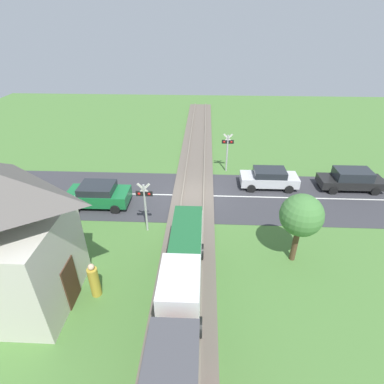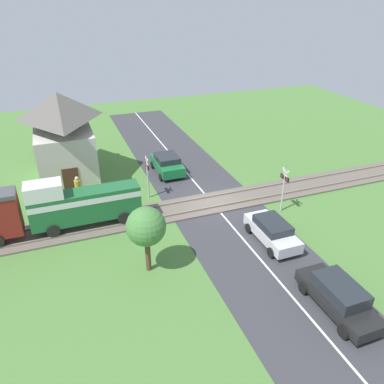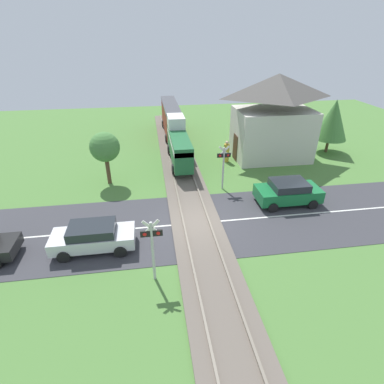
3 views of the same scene
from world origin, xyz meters
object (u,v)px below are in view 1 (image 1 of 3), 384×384
at_px(train, 174,370).
at_px(pedestrian_by_station, 94,281).
at_px(car_far_side, 98,194).
at_px(crossing_signal_west_approach, 227,148).
at_px(car_behind_queue, 351,179).
at_px(crossing_signal_east_approach, 145,201).
at_px(car_near_crossing, 269,178).

distance_m(train, pedestrian_by_station, 5.81).
height_order(car_far_side, pedestrian_by_station, pedestrian_by_station).
bearing_deg(pedestrian_by_station, car_far_side, -73.57).
bearing_deg(crossing_signal_west_approach, pedestrian_by_station, 63.08).
distance_m(car_behind_queue, crossing_signal_west_approach, 9.02).
bearing_deg(car_far_side, train, 117.94).
xyz_separation_m(car_far_side, pedestrian_by_station, (-2.11, 7.15, 0.01)).
bearing_deg(car_far_side, crossing_signal_west_approach, -147.64).
relative_size(crossing_signal_west_approach, crossing_signal_east_approach, 1.00).
xyz_separation_m(car_near_crossing, car_behind_queue, (-5.72, -0.00, 0.03)).
xyz_separation_m(train, crossing_signal_west_approach, (-2.46, -16.68, 0.12)).
relative_size(car_far_side, crossing_signal_east_approach, 1.26).
distance_m(car_far_side, car_behind_queue, 17.29).
bearing_deg(car_far_side, crossing_signal_east_approach, 145.05).
bearing_deg(train, car_behind_queue, -127.86).
bearing_deg(crossing_signal_east_approach, crossing_signal_west_approach, -122.06).
bearing_deg(train, car_near_crossing, -110.55).
xyz_separation_m(car_behind_queue, pedestrian_by_station, (14.94, 10.03, 0.03)).
bearing_deg(train, crossing_signal_west_approach, -98.37).
bearing_deg(train, crossing_signal_east_approach, -74.48).
relative_size(car_near_crossing, car_far_side, 1.03).
relative_size(car_near_crossing, crossing_signal_east_approach, 1.29).
height_order(car_far_side, car_behind_queue, car_far_side).
height_order(car_near_crossing, car_far_side, car_far_side).
distance_m(train, car_far_side, 12.86).
relative_size(crossing_signal_east_approach, pedestrian_by_station, 1.75).
height_order(crossing_signal_west_approach, pedestrian_by_station, crossing_signal_west_approach).
xyz_separation_m(car_near_crossing, crossing_signal_east_approach, (7.78, 5.36, 1.24)).
height_order(car_near_crossing, car_behind_queue, car_behind_queue).
distance_m(car_near_crossing, crossing_signal_west_approach, 3.99).
relative_size(car_behind_queue, pedestrian_by_station, 2.47).
xyz_separation_m(crossing_signal_west_approach, pedestrian_by_station, (6.35, 12.51, -1.18)).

